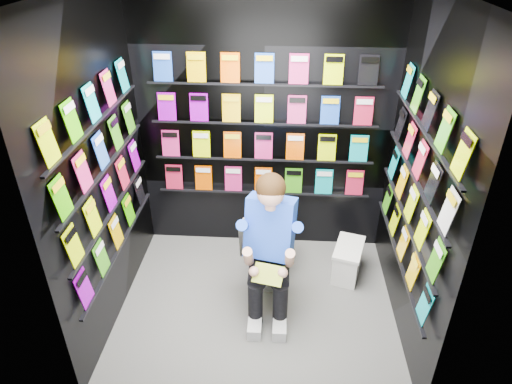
{
  "coord_description": "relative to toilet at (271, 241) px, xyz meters",
  "views": [
    {
      "loc": [
        0.19,
        -3.0,
        2.94
      ],
      "look_at": [
        -0.02,
        0.15,
        1.09
      ],
      "focal_mm": 32.0,
      "sensor_mm": 36.0,
      "label": 1
    }
  ],
  "objects": [
    {
      "name": "floor",
      "position": [
        -0.1,
        -0.48,
        -0.37
      ],
      "size": [
        2.4,
        2.4,
        0.0
      ],
      "primitive_type": "plane",
      "color": "#60605D",
      "rests_on": "ground"
    },
    {
      "name": "wall_back",
      "position": [
        -0.1,
        0.52,
        0.93
      ],
      "size": [
        2.4,
        0.04,
        2.6
      ],
      "primitive_type": "cube",
      "color": "black",
      "rests_on": "floor"
    },
    {
      "name": "wall_front",
      "position": [
        -0.1,
        -1.48,
        0.93
      ],
      "size": [
        2.4,
        0.04,
        2.6
      ],
      "primitive_type": "cube",
      "color": "black",
      "rests_on": "floor"
    },
    {
      "name": "wall_left",
      "position": [
        -1.3,
        -0.48,
        0.93
      ],
      "size": [
        0.04,
        2.0,
        2.6
      ],
      "primitive_type": "cube",
      "color": "black",
      "rests_on": "floor"
    },
    {
      "name": "wall_right",
      "position": [
        1.1,
        -0.48,
        0.93
      ],
      "size": [
        0.04,
        2.0,
        2.6
      ],
      "primitive_type": "cube",
      "color": "black",
      "rests_on": "floor"
    },
    {
      "name": "comics_back",
      "position": [
        -0.1,
        0.49,
        0.94
      ],
      "size": [
        2.1,
        0.06,
        1.37
      ],
      "primitive_type": null,
      "color": "#DF5200",
      "rests_on": "wall_back"
    },
    {
      "name": "comics_left",
      "position": [
        -1.27,
        -0.48,
        0.94
      ],
      "size": [
        0.06,
        1.7,
        1.37
      ],
      "primitive_type": null,
      "color": "#DF5200",
      "rests_on": "wall_left"
    },
    {
      "name": "comics_right",
      "position": [
        1.07,
        -0.48,
        0.94
      ],
      "size": [
        0.06,
        1.7,
        1.37
      ],
      "primitive_type": null,
      "color": "#DF5200",
      "rests_on": "wall_right"
    },
    {
      "name": "toilet",
      "position": [
        0.0,
        0.0,
        0.0
      ],
      "size": [
        0.57,
        0.82,
        0.73
      ],
      "primitive_type": "imported",
      "rotation": [
        0.0,
        0.0,
        2.92
      ],
      "color": "white",
      "rests_on": "floor"
    },
    {
      "name": "longbox",
      "position": [
        0.73,
        -0.0,
        -0.21
      ],
      "size": [
        0.33,
        0.46,
        0.31
      ],
      "primitive_type": "cube",
      "rotation": [
        0.0,
        0.0,
        -0.28
      ],
      "color": "white",
      "rests_on": "floor"
    },
    {
      "name": "longbox_lid",
      "position": [
        0.73,
        -0.0,
        -0.04
      ],
      "size": [
        0.35,
        0.48,
        0.03
      ],
      "primitive_type": "cube",
      "rotation": [
        0.0,
        0.0,
        -0.28
      ],
      "color": "white",
      "rests_on": "longbox"
    },
    {
      "name": "reader",
      "position": [
        0.0,
        -0.38,
        0.41
      ],
      "size": [
        0.69,
        0.88,
        1.44
      ],
      "primitive_type": null,
      "rotation": [
        0.0,
        0.0,
        -0.22
      ],
      "color": "blue",
      "rests_on": "toilet"
    },
    {
      "name": "held_comic",
      "position": [
        0.0,
        -0.73,
        0.21
      ],
      "size": [
        0.26,
        0.19,
        0.1
      ],
      "primitive_type": "cube",
      "rotation": [
        -0.96,
        0.0,
        -0.22
      ],
      "color": "green",
      "rests_on": "reader"
    }
  ]
}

